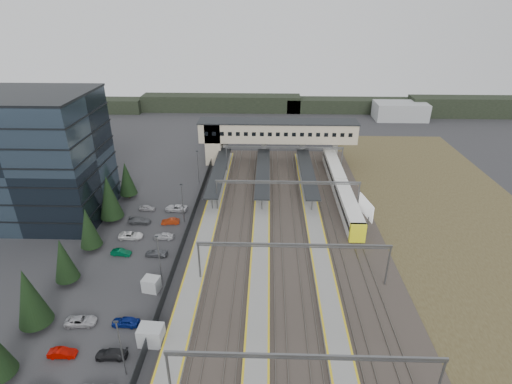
{
  "coord_description": "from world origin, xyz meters",
  "views": [
    {
      "loc": [
        8.02,
        -56.77,
        39.17
      ],
      "look_at": [
        5.77,
        15.44,
        4.0
      ],
      "focal_mm": 28.0,
      "sensor_mm": 36.0,
      "label": 1
    }
  ],
  "objects_px": {
    "relay_cabin_near": "(151,335)",
    "train": "(340,187)",
    "office_building": "(33,158)",
    "billboard": "(366,208)",
    "footbridge": "(267,133)",
    "relay_cabin_far": "(151,284)"
  },
  "relations": [
    {
      "from": "office_building",
      "to": "footbridge",
      "type": "distance_m",
      "value": 53.18
    },
    {
      "from": "relay_cabin_near",
      "to": "footbridge",
      "type": "bearing_deg",
      "value": 77.37
    },
    {
      "from": "office_building",
      "to": "billboard",
      "type": "xyz_separation_m",
      "value": [
        62.54,
        -2.39,
        -8.41
      ]
    },
    {
      "from": "office_building",
      "to": "billboard",
      "type": "relative_size",
      "value": 3.81
    },
    {
      "from": "relay_cabin_near",
      "to": "billboard",
      "type": "distance_m",
      "value": 44.4
    },
    {
      "from": "office_building",
      "to": "footbridge",
      "type": "xyz_separation_m",
      "value": [
        43.7,
        30.0,
        -4.26
      ]
    },
    {
      "from": "relay_cabin_near",
      "to": "billboard",
      "type": "xyz_separation_m",
      "value": [
        32.78,
        29.84,
        2.52
      ]
    },
    {
      "from": "billboard",
      "to": "relay_cabin_far",
      "type": "bearing_deg",
      "value": -150.8
    },
    {
      "from": "office_building",
      "to": "relay_cabin_far",
      "type": "distance_m",
      "value": 36.74
    },
    {
      "from": "relay_cabin_near",
      "to": "train",
      "type": "height_order",
      "value": "train"
    },
    {
      "from": "office_building",
      "to": "footbridge",
      "type": "bearing_deg",
      "value": 34.47
    },
    {
      "from": "office_building",
      "to": "train",
      "type": "distance_m",
      "value": 61.79
    },
    {
      "from": "train",
      "to": "office_building",
      "type": "bearing_deg",
      "value": -169.85
    },
    {
      "from": "office_building",
      "to": "billboard",
      "type": "height_order",
      "value": "office_building"
    },
    {
      "from": "train",
      "to": "footbridge",
      "type": "bearing_deg",
      "value": 130.25
    },
    {
      "from": "office_building",
      "to": "relay_cabin_far",
      "type": "relative_size",
      "value": 9.05
    },
    {
      "from": "office_building",
      "to": "relay_cabin_far",
      "type": "bearing_deg",
      "value": -39.36
    },
    {
      "from": "relay_cabin_near",
      "to": "office_building",
      "type": "bearing_deg",
      "value": 132.71
    },
    {
      "from": "footbridge",
      "to": "billboard",
      "type": "bearing_deg",
      "value": -59.82
    },
    {
      "from": "train",
      "to": "relay_cabin_near",
      "type": "bearing_deg",
      "value": -125.13
    },
    {
      "from": "relay_cabin_far",
      "to": "footbridge",
      "type": "relative_size",
      "value": 0.07
    },
    {
      "from": "relay_cabin_near",
      "to": "footbridge",
      "type": "relative_size",
      "value": 0.08
    }
  ]
}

